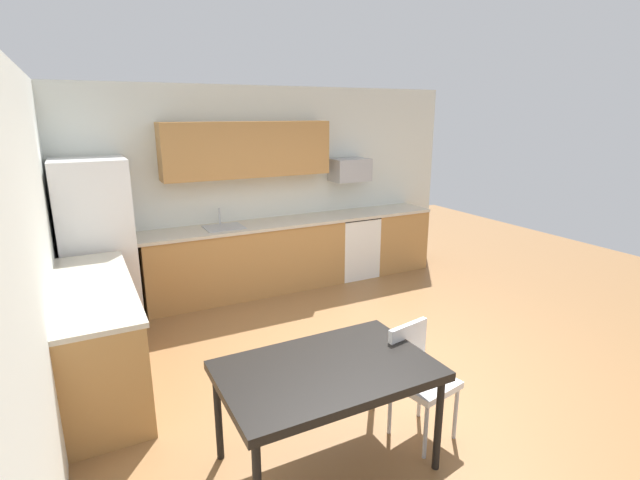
% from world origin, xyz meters
% --- Properties ---
extents(ground_plane, '(12.00, 12.00, 0.00)m').
position_xyz_m(ground_plane, '(0.00, 0.00, 0.00)').
color(ground_plane, olive).
extents(wall_back, '(5.80, 0.10, 2.70)m').
position_xyz_m(wall_back, '(0.00, 2.65, 1.35)').
color(wall_back, silver).
rests_on(wall_back, ground).
extents(wall_left, '(0.10, 5.80, 2.70)m').
position_xyz_m(wall_left, '(-2.65, 0.00, 1.35)').
color(wall_left, silver).
rests_on(wall_left, ground).
extents(cabinet_run_back, '(2.67, 0.60, 0.90)m').
position_xyz_m(cabinet_run_back, '(-0.42, 2.30, 0.45)').
color(cabinet_run_back, '#AD7A42').
rests_on(cabinet_run_back, ground).
extents(cabinet_run_back_right, '(0.88, 0.60, 0.90)m').
position_xyz_m(cabinet_run_back_right, '(1.96, 2.30, 0.45)').
color(cabinet_run_back_right, '#AD7A42').
rests_on(cabinet_run_back_right, ground).
extents(cabinet_run_left, '(0.60, 2.00, 0.90)m').
position_xyz_m(cabinet_run_left, '(-2.30, 0.80, 0.45)').
color(cabinet_run_left, '#AD7A42').
rests_on(cabinet_run_left, ground).
extents(countertop_back, '(4.80, 0.64, 0.04)m').
position_xyz_m(countertop_back, '(0.00, 2.30, 0.92)').
color(countertop_back, beige).
rests_on(countertop_back, cabinet_run_back).
extents(countertop_left, '(0.64, 2.00, 0.04)m').
position_xyz_m(countertop_left, '(-2.30, 0.80, 0.92)').
color(countertop_left, beige).
rests_on(countertop_left, cabinet_run_left).
extents(upper_cabinets_back, '(2.20, 0.34, 0.70)m').
position_xyz_m(upper_cabinets_back, '(-0.30, 2.43, 1.90)').
color(upper_cabinets_back, '#AD7A42').
extents(refrigerator, '(0.76, 0.70, 1.88)m').
position_xyz_m(refrigerator, '(-2.18, 2.22, 0.94)').
color(refrigerator, white).
rests_on(refrigerator, ground).
extents(oven_range, '(0.60, 0.60, 0.91)m').
position_xyz_m(oven_range, '(1.22, 2.30, 0.46)').
color(oven_range, white).
rests_on(oven_range, ground).
extents(microwave, '(0.54, 0.36, 0.32)m').
position_xyz_m(microwave, '(1.22, 2.40, 1.56)').
color(microwave, '#9EA0A5').
extents(sink_basin, '(0.48, 0.40, 0.14)m').
position_xyz_m(sink_basin, '(-0.71, 2.30, 0.88)').
color(sink_basin, '#A5A8AD').
rests_on(sink_basin, countertop_back).
extents(sink_faucet, '(0.02, 0.02, 0.24)m').
position_xyz_m(sink_faucet, '(-0.71, 2.48, 1.04)').
color(sink_faucet, '#B2B5BA').
rests_on(sink_faucet, countertop_back).
extents(dining_table, '(1.40, 0.90, 0.75)m').
position_xyz_m(dining_table, '(-1.00, -1.01, 0.69)').
color(dining_table, black).
rests_on(dining_table, ground).
extents(chair_near_table, '(0.47, 0.47, 0.85)m').
position_xyz_m(chair_near_table, '(-0.24, -1.02, 0.50)').
color(chair_near_table, white).
rests_on(chair_near_table, ground).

